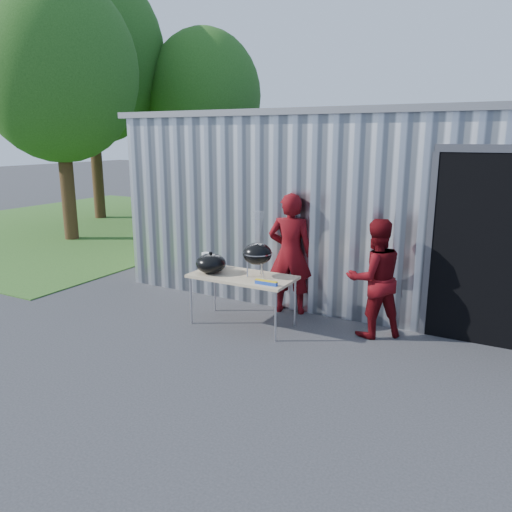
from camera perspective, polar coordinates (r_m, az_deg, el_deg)
The scene contains 14 objects.
ground at distance 6.64m, azimuth -2.52°, elevation -10.44°, with size 80.00×80.00×0.00m, color #2F2F31.
building at distance 10.09m, azimuth 15.70°, elevation 6.44°, with size 8.20×6.20×3.10m.
grass_patch at distance 16.73m, azimuth -18.57°, elevation 3.57°, with size 10.00×12.00×0.02m, color #2D591E.
tree_left at distance 14.16m, azimuth -21.76°, elevation 19.15°, with size 4.00×4.00×6.62m.
tree_mid at distance 17.74m, azimuth -18.57°, elevation 20.85°, with size 4.78×4.78×7.93m.
tree_far at distance 17.20m, azimuth -5.91°, elevation 17.70°, with size 3.69×3.69×6.11m.
folding_table at distance 7.17m, azimuth -1.55°, elevation -2.55°, with size 1.50×0.75×0.75m.
kettle_grill at distance 7.00m, azimuth 0.14°, elevation 0.97°, with size 0.42×0.42×0.93m.
grill_lid at distance 7.29m, azimuth -5.18°, elevation -0.85°, with size 0.44×0.44×0.32m.
paper_towels at distance 7.39m, azimuth -5.74°, elevation -0.68°, with size 0.12×0.12×0.28m, color white.
white_tub at distance 7.59m, azimuth -4.41°, elevation -0.98°, with size 0.20×0.15×0.10m, color white.
foil_box at distance 6.70m, azimuth 1.17°, elevation -3.06°, with size 0.32×0.05×0.06m.
person_cook at distance 7.68m, azimuth 3.94°, elevation 0.26°, with size 0.68×0.45×1.87m, color #5A080D.
person_bystander at distance 6.96m, azimuth 13.40°, elevation -2.49°, with size 0.80×0.62×1.64m, color #5A080D.
Camera 1 is at (3.15, -5.18, 2.69)m, focal length 35.00 mm.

